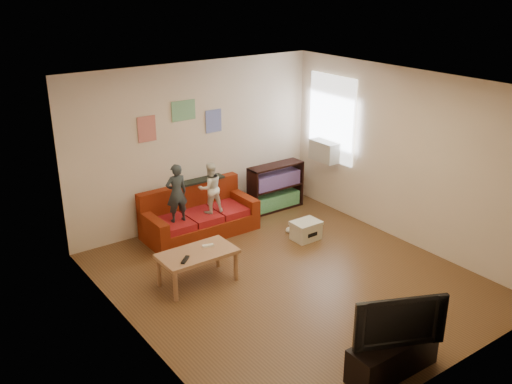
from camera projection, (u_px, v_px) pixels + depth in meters
room_shell at (292, 188)px, 7.45m from camera, size 4.52×5.02×2.72m
sofa at (198, 217)px, 9.27m from camera, size 1.83×0.84×0.80m
child_a at (177, 193)px, 8.69m from camera, size 0.36×0.26×0.93m
child_b at (210, 188)px, 9.03m from camera, size 0.44×0.36×0.83m
coffee_table at (197, 256)px, 7.71m from camera, size 1.04×0.57×0.47m
remote at (185, 260)px, 7.45m from camera, size 0.19×0.18×0.02m
game_controller at (208, 246)px, 7.82m from camera, size 0.16×0.08×0.03m
bookshelf at (275, 189)px, 10.17m from camera, size 1.04×0.31×0.84m
window at (332, 119)px, 9.81m from camera, size 0.04×1.08×1.48m
ac_unit at (325, 151)px, 9.95m from camera, size 0.28×0.55×0.35m
artwork_left at (147, 129)px, 8.73m from camera, size 0.30×0.01×0.40m
artwork_center at (184, 111)px, 9.01m from camera, size 0.42×0.01×0.32m
artwork_right at (214, 121)px, 9.40m from camera, size 0.30×0.01×0.38m
file_box at (306, 230)px, 9.07m from camera, size 0.44×0.34×0.31m
tv_stand at (392, 356)px, 6.02m from camera, size 1.07×0.37×0.40m
television at (396, 317)px, 5.85m from camera, size 0.95×0.53×0.57m
tissue at (289, 230)px, 9.33m from camera, size 0.10×0.10×0.10m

